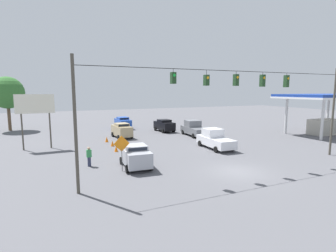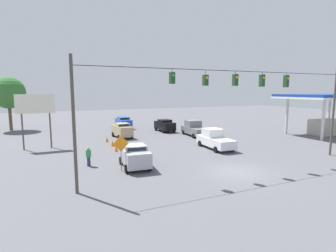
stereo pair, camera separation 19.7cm
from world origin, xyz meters
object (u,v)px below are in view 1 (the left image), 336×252
(sedan_black_oncoming_deep, at_px, (164,125))
(pedestrian, at_px, (89,157))
(sedan_silver_parked_shoulder, at_px, (135,156))
(pickup_truck_white_crossing_near, at_px, (215,139))
(traffic_cone_nearest, at_px, (130,161))
(traffic_cone_third, at_px, (116,149))
(traffic_cone_second, at_px, (123,154))
(work_zone_sign, at_px, (122,146))
(overhead_signal_span, at_px, (237,101))
(gas_station, at_px, (326,105))
(traffic_cone_fifth, at_px, (107,139))
(traffic_cone_fourth, at_px, (112,143))
(sedan_tan_withflow_far, at_px, (122,130))
(roadside_billboard, at_px, (35,109))
(sedan_blue_withflow_deep, at_px, (123,122))
(tree_horizon_left, at_px, (7,93))
(pickup_truck_grey_oncoming_far, at_px, (194,129))

(sedan_black_oncoming_deep, bearing_deg, pedestrian, 47.89)
(sedan_silver_parked_shoulder, relative_size, pedestrian, 2.47)
(pickup_truck_white_crossing_near, height_order, pedestrian, pickup_truck_white_crossing_near)
(traffic_cone_nearest, xyz_separation_m, traffic_cone_third, (-0.04, -5.16, 0.00))
(traffic_cone_second, xyz_separation_m, work_zone_sign, (1.20, 4.30, 1.66))
(overhead_signal_span, xyz_separation_m, traffic_cone_second, (7.15, -7.60, -5.21))
(gas_station, height_order, pedestrian, gas_station)
(traffic_cone_fifth, height_order, gas_station, gas_station)
(traffic_cone_fourth, distance_m, pedestrian, 7.99)
(pickup_truck_white_crossing_near, relative_size, traffic_cone_fourth, 8.06)
(overhead_signal_span, xyz_separation_m, sedan_tan_withflow_far, (4.62, -17.82, -4.51))
(traffic_cone_fifth, relative_size, roadside_billboard, 0.11)
(sedan_silver_parked_shoulder, distance_m, traffic_cone_second, 3.78)
(pickup_truck_white_crossing_near, bearing_deg, overhead_signal_span, 67.17)
(traffic_cone_fourth, distance_m, traffic_cone_fifth, 2.74)
(sedan_blue_withflow_deep, bearing_deg, pedestrian, 68.13)
(overhead_signal_span, xyz_separation_m, pickup_truck_white_crossing_near, (-3.04, -7.21, -4.56))
(traffic_cone_third, xyz_separation_m, tree_horizon_left, (11.93, -21.23, 5.62))
(roadside_billboard, relative_size, pedestrian, 3.56)
(pickup_truck_grey_oncoming_far, xyz_separation_m, pickup_truck_white_crossing_near, (2.01, 8.01, -0.00))
(traffic_cone_second, bearing_deg, work_zone_sign, 74.36)
(sedan_black_oncoming_deep, xyz_separation_m, pickup_truck_white_crossing_near, (-0.30, 13.20, 0.01))
(overhead_signal_span, relative_size, pickup_truck_white_crossing_near, 4.54)
(gas_station, relative_size, tree_horizon_left, 1.56)
(traffic_cone_fourth, relative_size, tree_horizon_left, 0.08)
(traffic_cone_fifth, bearing_deg, overhead_signal_span, 114.43)
(sedan_silver_parked_shoulder, height_order, tree_horizon_left, tree_horizon_left)
(traffic_cone_nearest, bearing_deg, pickup_truck_white_crossing_near, -167.37)
(sedan_black_oncoming_deep, height_order, traffic_cone_nearest, sedan_black_oncoming_deep)
(traffic_cone_third, bearing_deg, work_zone_sign, 80.60)
(overhead_signal_span, distance_m, sedan_tan_withflow_far, 18.96)
(sedan_black_oncoming_deep, relative_size, traffic_cone_fourth, 6.43)
(traffic_cone_second, bearing_deg, pickup_truck_white_crossing_near, 177.81)
(traffic_cone_third, xyz_separation_m, gas_station, (-29.93, 1.76, 3.89))
(traffic_cone_third, bearing_deg, traffic_cone_nearest, 89.55)
(pickup_truck_white_crossing_near, distance_m, traffic_cone_nearest, 10.59)
(roadside_billboard, bearing_deg, traffic_cone_fifth, -174.03)
(sedan_black_oncoming_deep, xyz_separation_m, roadside_billboard, (17.45, 5.58, 3.42))
(traffic_cone_second, height_order, pedestrian, pedestrian)
(roadside_billboard, xyz_separation_m, pedestrian, (-4.19, 9.10, -3.55))
(traffic_cone_fourth, bearing_deg, pickup_truck_grey_oncoming_far, -169.02)
(gas_station, bearing_deg, pedestrian, 4.42)
(gas_station, distance_m, pedestrian, 33.49)
(roadside_billboard, bearing_deg, gas_station, 170.10)
(sedan_black_oncoming_deep, bearing_deg, pickup_truck_white_crossing_near, 91.28)
(pickup_truck_grey_oncoming_far, relative_size, traffic_cone_third, 8.17)
(traffic_cone_third, relative_size, traffic_cone_fourth, 1.00)
(traffic_cone_fourth, xyz_separation_m, work_zone_sign, (1.35, 9.58, 1.66))
(traffic_cone_second, bearing_deg, sedan_black_oncoming_deep, -127.68)
(sedan_silver_parked_shoulder, distance_m, traffic_cone_fifth, 11.76)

